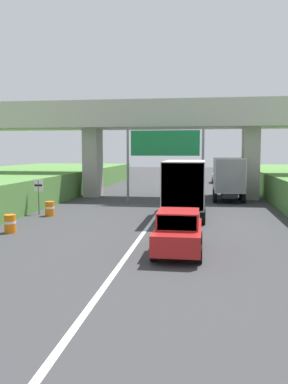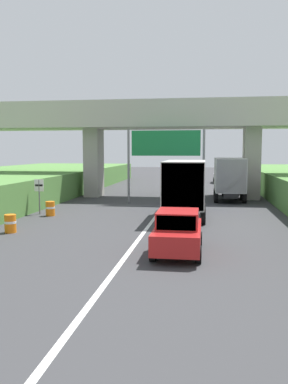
{
  "view_description": "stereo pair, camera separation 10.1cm",
  "coord_description": "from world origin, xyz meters",
  "px_view_note": "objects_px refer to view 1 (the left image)",
  "views": [
    {
      "loc": [
        2.82,
        -0.83,
        3.99
      ],
      "look_at": [
        0.0,
        18.59,
        2.0
      ],
      "focal_mm": 37.68,
      "sensor_mm": 36.0,
      "label": 1
    },
    {
      "loc": [
        2.92,
        -0.81,
        3.99
      ],
      "look_at": [
        0.0,
        18.59,
        2.0
      ],
      "focal_mm": 37.68,
      "sensor_mm": 36.0,
      "label": 2
    }
  ],
  "objects_px": {
    "construction_barrel_2": "(10,224)",
    "speed_limit_sign": "(39,191)",
    "overhead_highway_sign": "(165,148)",
    "construction_barrel_3": "(50,209)",
    "car_silver": "(220,176)",
    "truck_blue": "(185,185)",
    "car_red": "(178,232)",
    "truck_white": "(228,176)"
  },
  "relations": [
    {
      "from": "overhead_highway_sign",
      "to": "construction_barrel_3",
      "type": "bearing_deg",
      "value": -133.46
    },
    {
      "from": "overhead_highway_sign",
      "to": "truck_blue",
      "type": "bearing_deg",
      "value": -73.6
    },
    {
      "from": "truck_blue",
      "to": "construction_barrel_3",
      "type": "height_order",
      "value": "truck_blue"
    },
    {
      "from": "truck_blue",
      "to": "construction_barrel_2",
      "type": "xyz_separation_m",
      "value": [
        -8.29,
        -5.96,
        -1.47
      ]
    },
    {
      "from": "speed_limit_sign",
      "to": "construction_barrel_3",
      "type": "height_order",
      "value": "speed_limit_sign"
    },
    {
      "from": "overhead_highway_sign",
      "to": "construction_barrel_3",
      "type": "height_order",
      "value": "overhead_highway_sign"
    },
    {
      "from": "truck_blue",
      "to": "construction_barrel_2",
      "type": "distance_m",
      "value": 10.31
    },
    {
      "from": "truck_white",
      "to": "construction_barrel_3",
      "type": "relative_size",
      "value": 8.11
    },
    {
      "from": "car_red",
      "to": "overhead_highway_sign",
      "type": "bearing_deg",
      "value": 97.36
    },
    {
      "from": "construction_barrel_3",
      "to": "overhead_highway_sign",
      "type": "bearing_deg",
      "value": 46.54
    },
    {
      "from": "truck_white",
      "to": "speed_limit_sign",
      "type": "bearing_deg",
      "value": -141.46
    },
    {
      "from": "truck_white",
      "to": "construction_barrel_2",
      "type": "relative_size",
      "value": 8.11
    },
    {
      "from": "construction_barrel_3",
      "to": "car_silver",
      "type": "bearing_deg",
      "value": 67.88
    },
    {
      "from": "truck_blue",
      "to": "construction_barrel_2",
      "type": "relative_size",
      "value": 8.11
    },
    {
      "from": "truck_white",
      "to": "truck_blue",
      "type": "relative_size",
      "value": 1.0
    },
    {
      "from": "overhead_highway_sign",
      "to": "construction_barrel_2",
      "type": "height_order",
      "value": "overhead_highway_sign"
    },
    {
      "from": "car_silver",
      "to": "construction_barrel_2",
      "type": "relative_size",
      "value": 4.56
    },
    {
      "from": "car_red",
      "to": "construction_barrel_2",
      "type": "height_order",
      "value": "car_red"
    },
    {
      "from": "construction_barrel_2",
      "to": "construction_barrel_3",
      "type": "bearing_deg",
      "value": 90.12
    },
    {
      "from": "construction_barrel_2",
      "to": "truck_white",
      "type": "bearing_deg",
      "value": 53.71
    },
    {
      "from": "construction_barrel_3",
      "to": "truck_white",
      "type": "bearing_deg",
      "value": 42.08
    },
    {
      "from": "speed_limit_sign",
      "to": "construction_barrel_3",
      "type": "distance_m",
      "value": 1.45
    },
    {
      "from": "speed_limit_sign",
      "to": "truck_white",
      "type": "bearing_deg",
      "value": 38.54
    },
    {
      "from": "construction_barrel_2",
      "to": "speed_limit_sign",
      "type": "bearing_deg",
      "value": 99.1
    },
    {
      "from": "overhead_highway_sign",
      "to": "car_red",
      "type": "xyz_separation_m",
      "value": [
        1.93,
        -14.95,
        -3.34
      ]
    },
    {
      "from": "car_red",
      "to": "truck_blue",
      "type": "bearing_deg",
      "value": 90.84
    },
    {
      "from": "truck_blue",
      "to": "car_red",
      "type": "relative_size",
      "value": 1.78
    },
    {
      "from": "car_silver",
      "to": "construction_barrel_3",
      "type": "bearing_deg",
      "value": -112.12
    },
    {
      "from": "truck_blue",
      "to": "car_silver",
      "type": "height_order",
      "value": "truck_blue"
    },
    {
      "from": "speed_limit_sign",
      "to": "truck_white",
      "type": "height_order",
      "value": "truck_white"
    },
    {
      "from": "overhead_highway_sign",
      "to": "construction_barrel_3",
      "type": "relative_size",
      "value": 6.53
    },
    {
      "from": "overhead_highway_sign",
      "to": "construction_barrel_2",
      "type": "bearing_deg",
      "value": -118.24
    },
    {
      "from": "speed_limit_sign",
      "to": "construction_barrel_3",
      "type": "xyz_separation_m",
      "value": [
        0.9,
        -0.49,
        -1.02
      ]
    },
    {
      "from": "truck_blue",
      "to": "construction_barrel_3",
      "type": "relative_size",
      "value": 8.11
    },
    {
      "from": "speed_limit_sign",
      "to": "construction_barrel_2",
      "type": "bearing_deg",
      "value": -80.9
    },
    {
      "from": "overhead_highway_sign",
      "to": "car_red",
      "type": "bearing_deg",
      "value": -82.64
    },
    {
      "from": "overhead_highway_sign",
      "to": "car_red",
      "type": "relative_size",
      "value": 1.43
    },
    {
      "from": "speed_limit_sign",
      "to": "construction_barrel_2",
      "type": "distance_m",
      "value": 5.87
    },
    {
      "from": "car_red",
      "to": "construction_barrel_2",
      "type": "relative_size",
      "value": 4.56
    },
    {
      "from": "construction_barrel_2",
      "to": "construction_barrel_3",
      "type": "relative_size",
      "value": 1.0
    },
    {
      "from": "overhead_highway_sign",
      "to": "truck_white",
      "type": "distance_m",
      "value": 6.4
    },
    {
      "from": "overhead_highway_sign",
      "to": "car_silver",
      "type": "xyz_separation_m",
      "value": [
        4.97,
        21.37,
        -3.34
      ]
    }
  ]
}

